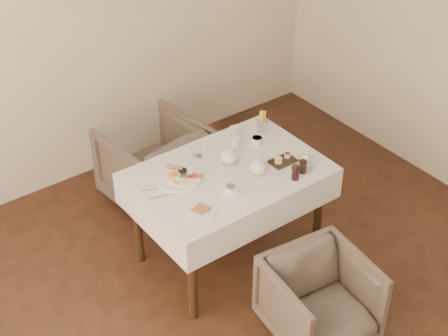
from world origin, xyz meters
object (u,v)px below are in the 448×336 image
table (229,185)px  breakfast_plate (178,177)px  armchair_near (320,300)px  armchair_far (156,164)px  teapot_centre (229,155)px

table → breakfast_plate: breakfast_plate is taller
armchair_near → armchair_far: armchair_far is taller
armchair_far → breakfast_plate: breakfast_plate is taller
armchair_near → teapot_centre: size_ratio=3.72×
table → armchair_far: bearing=93.2°
armchair_far → teapot_centre: (0.11, -0.81, 0.48)m
armchair_far → breakfast_plate: bearing=64.4°
table → armchair_far: table is taller
table → breakfast_plate: 0.37m
armchair_near → armchair_far: size_ratio=0.84×
armchair_near → breakfast_plate: 1.20m
armchair_far → breakfast_plate: size_ratio=2.41×
teapot_centre → armchair_far: bearing=82.3°
table → breakfast_plate: size_ratio=4.16×
table → armchair_far: (-0.05, 0.88, -0.30)m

